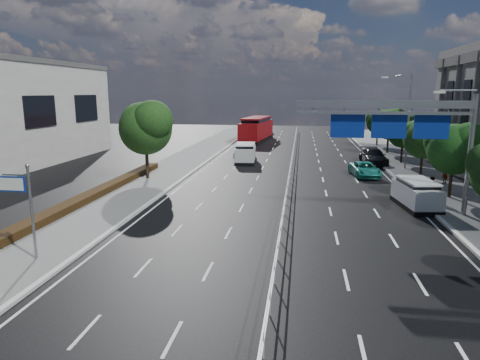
# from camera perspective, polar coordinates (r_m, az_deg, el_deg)

# --- Properties ---
(ground) EXTENTS (160.00, 160.00, 0.00)m
(ground) POSITION_cam_1_polar(r_m,az_deg,el_deg) (17.82, 4.76, -12.56)
(ground) COLOR black
(ground) RESTS_ON ground
(sidewalk_near) EXTENTS (5.00, 140.00, 0.14)m
(sidewalk_near) POSITION_cam_1_polar(r_m,az_deg,el_deg) (21.66, -27.71, -9.24)
(sidewalk_near) COLOR slate
(sidewalk_near) RESTS_ON ground
(kerb_near) EXTENTS (0.25, 140.00, 0.15)m
(kerb_near) POSITION_cam_1_polar(r_m,az_deg,el_deg) (20.33, -21.89, -10.06)
(kerb_near) COLOR silver
(kerb_near) RESTS_ON ground
(median_fence) EXTENTS (0.05, 85.00, 1.02)m
(median_fence) POSITION_cam_1_polar(r_m,az_deg,el_deg) (39.34, 6.78, 1.63)
(median_fence) COLOR silver
(median_fence) RESTS_ON ground
(hedge_near) EXTENTS (1.00, 36.00, 0.44)m
(hedge_near) POSITION_cam_1_polar(r_m,az_deg,el_deg) (26.46, -24.68, -4.65)
(hedge_near) COLOR black
(hedge_near) RESTS_ON sidewalk_near
(toilet_sign) EXTENTS (1.62, 0.18, 4.34)m
(toilet_sign) POSITION_cam_1_polar(r_m,az_deg,el_deg) (20.56, -27.22, -1.89)
(toilet_sign) COLOR gray
(toilet_sign) RESTS_ON ground
(overhead_gantry) EXTENTS (10.24, 0.38, 7.45)m
(overhead_gantry) POSITION_cam_1_polar(r_m,az_deg,el_deg) (26.99, 20.89, 7.29)
(overhead_gantry) COLOR gray
(overhead_gantry) RESTS_ON ground
(streetlight_far) EXTENTS (2.78, 2.40, 9.00)m
(streetlight_far) POSITION_cam_1_polar(r_m,az_deg,el_deg) (43.37, 21.21, 8.09)
(streetlight_far) COLOR gray
(streetlight_far) RESTS_ON ground
(near_tree_back) EXTENTS (4.84, 4.51, 6.69)m
(near_tree_back) POSITION_cam_1_polar(r_m,az_deg,el_deg) (36.63, -12.42, 7.15)
(near_tree_back) COLOR black
(near_tree_back) RESTS_ON ground
(far_tree_d) EXTENTS (3.85, 3.59, 5.34)m
(far_tree_d) POSITION_cam_1_polar(r_m,az_deg,el_deg) (32.62, 26.73, 4.04)
(far_tree_d) COLOR black
(far_tree_d) RESTS_ON ground
(far_tree_e) EXTENTS (3.63, 3.38, 5.13)m
(far_tree_e) POSITION_cam_1_polar(r_m,az_deg,el_deg) (39.78, 23.35, 5.28)
(far_tree_e) COLOR black
(far_tree_e) RESTS_ON ground
(far_tree_f) EXTENTS (3.52, 3.28, 5.02)m
(far_tree_f) POSITION_cam_1_polar(r_m,az_deg,el_deg) (47.03, 21.01, 6.22)
(far_tree_f) COLOR black
(far_tree_f) RESTS_ON ground
(far_tree_g) EXTENTS (3.96, 3.69, 5.45)m
(far_tree_g) POSITION_cam_1_polar(r_m,az_deg,el_deg) (54.33, 19.33, 7.24)
(far_tree_g) COLOR black
(far_tree_g) RESTS_ON ground
(far_tree_h) EXTENTS (3.41, 3.18, 4.91)m
(far_tree_h) POSITION_cam_1_polar(r_m,az_deg,el_deg) (61.72, 17.99, 7.46)
(far_tree_h) COLOR black
(far_tree_h) RESTS_ON ground
(white_minivan) EXTENTS (2.34, 4.79, 2.03)m
(white_minivan) POSITION_cam_1_polar(r_m,az_deg,el_deg) (45.09, 0.73, 3.59)
(white_minivan) COLOR black
(white_minivan) RESTS_ON ground
(red_bus) EXTENTS (4.23, 12.38, 3.63)m
(red_bus) POSITION_cam_1_polar(r_m,az_deg,el_deg) (65.25, 2.21, 6.86)
(red_bus) COLOR black
(red_bus) RESTS_ON ground
(near_car_silver) EXTENTS (2.26, 4.53, 1.48)m
(near_car_silver) POSITION_cam_1_polar(r_m,az_deg,el_deg) (47.55, 0.64, 3.70)
(near_car_silver) COLOR #B5B8BD
(near_car_silver) RESTS_ON ground
(near_car_dark) EXTENTS (1.73, 4.46, 1.45)m
(near_car_dark) POSITION_cam_1_polar(r_m,az_deg,el_deg) (78.73, 3.60, 6.81)
(near_car_dark) COLOR black
(near_car_dark) RESTS_ON ground
(silver_minivan) EXTENTS (2.41, 4.59, 1.82)m
(silver_minivan) POSITION_cam_1_polar(r_m,az_deg,el_deg) (29.66, 22.47, -1.73)
(silver_minivan) COLOR black
(silver_minivan) RESTS_ON ground
(parked_car_teal) EXTENTS (2.61, 4.76, 1.27)m
(parked_car_teal) POSITION_cam_1_polar(r_m,az_deg,el_deg) (39.22, 16.30, 1.37)
(parked_car_teal) COLOR #1C8174
(parked_car_teal) RESTS_ON ground
(parked_car_dark) EXTENTS (2.52, 5.51, 1.56)m
(parked_car_dark) POSITION_cam_1_polar(r_m,az_deg,el_deg) (46.22, 17.36, 2.99)
(parked_car_dark) COLOR black
(parked_car_dark) RESTS_ON ground
(pedestrian_a) EXTENTS (0.76, 0.74, 1.76)m
(pedestrian_a) POSITION_cam_1_polar(r_m,az_deg,el_deg) (37.67, 25.65, 0.88)
(pedestrian_a) COLOR gray
(pedestrian_a) RESTS_ON sidewalk_far
(pedestrian_b) EXTENTS (0.97, 0.87, 1.63)m
(pedestrian_b) POSITION_cam_1_polar(r_m,az_deg,el_deg) (31.44, 24.10, -1.04)
(pedestrian_b) COLOR gray
(pedestrian_b) RESTS_ON sidewalk_far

